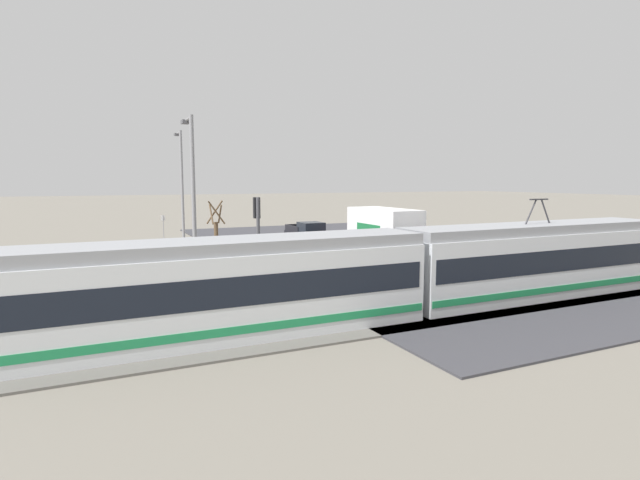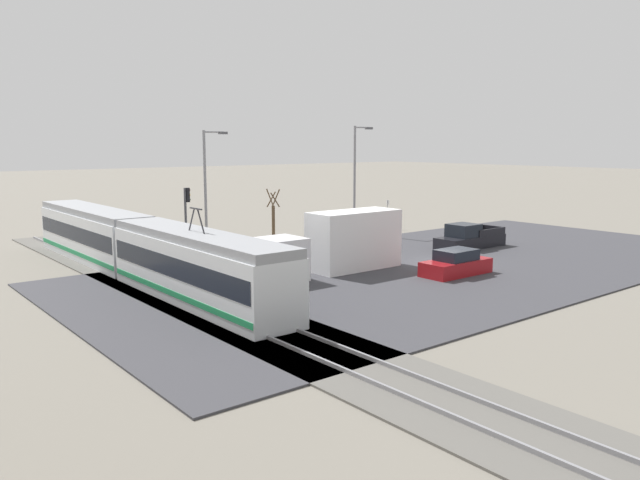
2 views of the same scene
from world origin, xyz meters
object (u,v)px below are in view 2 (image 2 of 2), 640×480
at_px(street_tree, 273,220).
at_px(street_lamp_mid_block, 208,181).
at_px(no_parking_sign, 387,211).
at_px(box_truck, 337,244).
at_px(pickup_truck, 469,238).
at_px(sedan_car_0, 456,264).
at_px(traffic_light_pole, 187,212).
at_px(light_rail_tram, 138,248).
at_px(street_lamp_near_crossing, 356,173).

relative_size(street_tree, street_lamp_mid_block, 0.50).
relative_size(street_lamp_mid_block, no_parking_sign, 3.31).
height_order(box_truck, street_tree, street_tree).
height_order(box_truck, street_lamp_mid_block, street_lamp_mid_block).
relative_size(pickup_truck, street_lamp_mid_block, 0.69).
bearing_deg(sedan_car_0, pickup_truck, -56.44).
distance_m(pickup_truck, sedan_car_0, 9.70).
bearing_deg(street_lamp_mid_block, street_tree, -116.17).
bearing_deg(box_truck, sedan_car_0, -136.89).
relative_size(box_truck, street_lamp_mid_block, 1.15).
bearing_deg(pickup_truck, traffic_light_pole, 59.78).
height_order(light_rail_tram, sedan_car_0, light_rail_tram).
bearing_deg(pickup_truck, box_truck, 91.67).
xyz_separation_m(light_rail_tram, no_parking_sign, (5.92, -25.52, -0.15)).
distance_m(sedan_car_0, street_lamp_near_crossing, 17.87).
distance_m(pickup_truck, no_parking_sign, 11.84).
height_order(street_tree, street_lamp_mid_block, street_lamp_mid_block).
distance_m(box_truck, street_lamp_mid_block, 13.10).
xyz_separation_m(street_tree, street_lamp_near_crossing, (0.42, -8.60, 3.18)).
height_order(pickup_truck, street_lamp_mid_block, street_lamp_mid_block).
relative_size(traffic_light_pole, street_tree, 1.10).
bearing_deg(street_lamp_mid_block, traffic_light_pole, 128.79).
bearing_deg(traffic_light_pole, pickup_truck, -120.22).
xyz_separation_m(traffic_light_pole, street_lamp_near_crossing, (0.65, -15.72, 2.08)).
relative_size(box_truck, sedan_car_0, 2.21).
distance_m(traffic_light_pole, street_lamp_mid_block, 4.12).
bearing_deg(street_tree, street_lamp_near_crossing, -87.21).
bearing_deg(pickup_truck, sedan_car_0, 123.56).
bearing_deg(light_rail_tram, box_truck, -121.19).
xyz_separation_m(light_rail_tram, street_tree, (4.71, -12.44, 0.22)).
height_order(box_truck, traffic_light_pole, traffic_light_pole).
xyz_separation_m(traffic_light_pole, no_parking_sign, (1.44, -20.20, -1.47)).
height_order(pickup_truck, street_lamp_near_crossing, street_lamp_near_crossing).
bearing_deg(light_rail_tram, traffic_light_pole, -49.89).
relative_size(pickup_truck, traffic_light_pole, 1.26).
distance_m(street_lamp_near_crossing, street_lamp_mid_block, 12.95).
distance_m(pickup_truck, traffic_light_pole, 19.90).
xyz_separation_m(pickup_truck, street_tree, (10.18, 9.96, 1.15)).
distance_m(light_rail_tram, sedan_car_0, 17.98).
bearing_deg(no_parking_sign, sedan_car_0, 146.24).
relative_size(pickup_truck, street_lamp_near_crossing, 0.65).
bearing_deg(street_tree, street_lamp_mid_block, 63.83).
xyz_separation_m(box_truck, street_lamp_mid_block, (12.63, 1.45, 3.16)).
xyz_separation_m(box_truck, pickup_truck, (0.37, -12.75, -0.92)).
height_order(street_lamp_near_crossing, no_parking_sign, street_lamp_near_crossing).
xyz_separation_m(street_lamp_near_crossing, street_lamp_mid_block, (1.66, 12.84, -0.25)).
height_order(traffic_light_pole, no_parking_sign, traffic_light_pole).
relative_size(traffic_light_pole, no_parking_sign, 1.80).
xyz_separation_m(light_rail_tram, traffic_light_pole, (4.48, -5.32, 1.32)).
relative_size(sedan_car_0, street_lamp_mid_block, 0.52).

